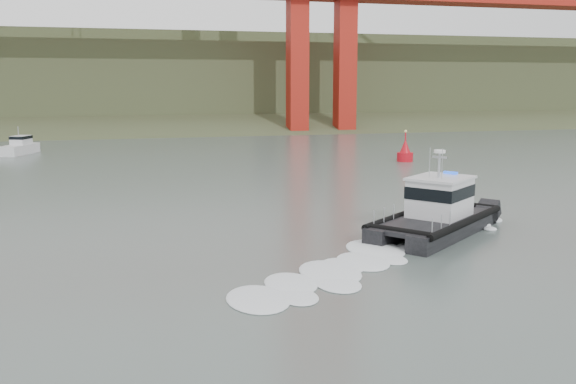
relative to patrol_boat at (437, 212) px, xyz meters
name	(u,v)px	position (x,y,z in m)	size (l,w,h in m)	color
ground	(373,273)	(-6.15, -6.00, -1.16)	(400.00, 400.00, 0.00)	#4B5954
headlands	(160,87)	(-6.15, 119.49, 5.89)	(500.00, 105.36, 27.12)	#3C4929
patrol_boat	(437,212)	(0.00, 0.00, 0.00)	(9.64, 8.58, 4.62)	black
motorboat	(20,147)	(-26.96, 47.61, -0.35)	(3.91, 6.17, 3.22)	silver
nav_buoy	(405,153)	(12.23, 29.82, -0.26)	(1.64, 1.64, 3.42)	#B80C18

